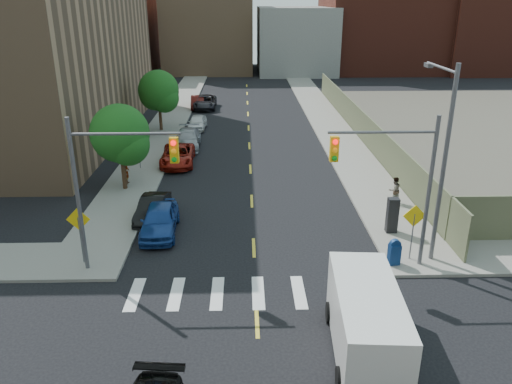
{
  "coord_description": "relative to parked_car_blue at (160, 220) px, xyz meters",
  "views": [
    {
      "loc": [
        -0.43,
        -13.76,
        11.46
      ],
      "look_at": [
        0.17,
        10.39,
        2.0
      ],
      "focal_mm": 35.0,
      "sensor_mm": 36.0,
      "label": 1
    }
  ],
  "objects": [
    {
      "name": "parked_car_grey",
      "position": [
        0.14,
        31.12,
        -0.04
      ],
      "size": [
        2.37,
        5.13,
        1.43
      ],
      "primitive_type": "imported",
      "rotation": [
        0.0,
        0.0,
        0.0
      ],
      "color": "black",
      "rests_on": "ground"
    },
    {
      "name": "fence_north",
      "position": [
        14.43,
        18.22,
        0.5
      ],
      "size": [
        0.12,
        44.0,
        2.5
      ],
      "primitive_type": "cube",
      "color": "#656848",
      "rests_on": "ground"
    },
    {
      "name": "bg_bldg_west",
      "position": [
        -17.17,
        60.22,
        5.25
      ],
      "size": [
        14.0,
        18.0,
        12.0
      ],
      "primitive_type": "cube",
      "color": "#592319",
      "rests_on": "ground"
    },
    {
      "name": "warn_sign_ne",
      "position": [
        12.03,
        -3.28,
        1.24
      ],
      "size": [
        1.06,
        0.06,
        2.83
      ],
      "color": "#59595E",
      "rests_on": "ground"
    },
    {
      "name": "bg_bldg_fareast",
      "position": [
        42.83,
        60.22,
        8.25
      ],
      "size": [
        14.0,
        16.0,
        18.0
      ],
      "primitive_type": "cube",
      "color": "#592319",
      "rests_on": "ground"
    },
    {
      "name": "warn_sign_midwest",
      "position": [
        -2.97,
        10.22,
        1.24
      ],
      "size": [
        1.06,
        0.06,
        2.83
      ],
      "color": "#59595E",
      "rests_on": "ground"
    },
    {
      "name": "payphone",
      "position": [
        11.94,
        -0.46,
        0.32
      ],
      "size": [
        0.56,
        0.46,
        1.85
      ],
      "primitive_type": "cube",
      "rotation": [
        0.0,
        0.0,
        -0.02
      ],
      "color": "black",
      "rests_on": "sidewalk_ne"
    },
    {
      "name": "signal_nw",
      "position": [
        -1.15,
        -3.78,
        3.77
      ],
      "size": [
        4.59,
        0.3,
        7.0
      ],
      "color": "#59595E",
      "rests_on": "ground"
    },
    {
      "name": "ground",
      "position": [
        4.83,
        -9.78,
        -0.75
      ],
      "size": [
        160.0,
        160.0,
        0.0
      ],
      "primitive_type": "plane",
      "color": "black",
      "rests_on": "ground"
    },
    {
      "name": "streetlight_ne",
      "position": [
        13.03,
        -2.88,
        4.47
      ],
      "size": [
        0.25,
        3.7,
        9.0
      ],
      "color": "#59595E",
      "rests_on": "ground"
    },
    {
      "name": "tree_west_near",
      "position": [
        -3.17,
        6.26,
        2.72
      ],
      "size": [
        3.66,
        3.64,
        5.52
      ],
      "color": "#332114",
      "rests_on": "ground"
    },
    {
      "name": "parked_car_maroon",
      "position": [
        -0.67,
        31.2,
        -0.08
      ],
      "size": [
        1.72,
        4.21,
        1.36
      ],
      "primitive_type": "imported",
      "rotation": [
        0.0,
        0.0,
        0.07
      ],
      "color": "#3D0F0C",
      "rests_on": "ground"
    },
    {
      "name": "bg_bldg_east",
      "position": [
        26.83,
        62.22,
        7.25
      ],
      "size": [
        18.0,
        18.0,
        16.0
      ],
      "primitive_type": "cube",
      "color": "#592319",
      "rests_on": "ground"
    },
    {
      "name": "bg_bldg_midwest",
      "position": [
        -1.17,
        62.22,
        6.75
      ],
      "size": [
        14.0,
        16.0,
        15.0
      ],
      "primitive_type": "cube",
      "color": "#8C6B4C",
      "rests_on": "ground"
    },
    {
      "name": "cargo_van",
      "position": [
        8.47,
        -9.42,
        0.55
      ],
      "size": [
        2.55,
        5.53,
        2.47
      ],
      "rotation": [
        0.0,
        0.0,
        -0.07
      ],
      "color": "silver",
      "rests_on": "ground"
    },
    {
      "name": "mailbox",
      "position": [
        11.13,
        -3.78,
        -0.01
      ],
      "size": [
        0.55,
        0.45,
        1.23
      ],
      "rotation": [
        0.0,
        0.0,
        0.13
      ],
      "color": "navy",
      "rests_on": "sidewalk_ne"
    },
    {
      "name": "parked_car_black",
      "position": [
        -0.67,
        1.81,
        -0.13
      ],
      "size": [
        1.62,
        3.89,
        1.25
      ],
      "primitive_type": "imported",
      "rotation": [
        0.0,
        0.0,
        -0.08
      ],
      "color": "black",
      "rests_on": "ground"
    },
    {
      "name": "sidewalk_nw",
      "position": [
        -2.92,
        31.72,
        -0.68
      ],
      "size": [
        3.5,
        73.0,
        0.15
      ],
      "primitive_type": "cube",
      "color": "gray",
      "rests_on": "ground"
    },
    {
      "name": "pedestrian_west",
      "position": [
        -3.22,
        7.1,
        0.17
      ],
      "size": [
        0.4,
        0.58,
        1.55
      ],
      "primitive_type": "imported",
      "rotation": [
        0.0,
        0.0,
        1.62
      ],
      "color": "gray",
      "rests_on": "sidewalk_nw"
    },
    {
      "name": "pedestrian_east",
      "position": [
        13.17,
        3.44,
        0.18
      ],
      "size": [
        0.91,
        0.81,
        1.57
      ],
      "primitive_type": "imported",
      "rotation": [
        0.0,
        0.0,
        3.46
      ],
      "color": "gray",
      "rests_on": "sidewalk_ne"
    },
    {
      "name": "parked_car_red",
      "position": [
        -0.46,
        11.44,
        -0.06
      ],
      "size": [
        2.5,
        5.09,
        1.39
      ],
      "primitive_type": "imported",
      "rotation": [
        0.0,
        0.0,
        0.04
      ],
      "color": "maroon",
      "rests_on": "ground"
    },
    {
      "name": "parked_car_silver",
      "position": [
        -0.2,
        15.79,
        -0.03
      ],
      "size": [
        2.15,
        5.05,
        1.45
      ],
      "primitive_type": "imported",
      "rotation": [
        0.0,
        0.0,
        0.02
      ],
      "color": "#94969A",
      "rests_on": "ground"
    },
    {
      "name": "sidewalk_ne",
      "position": [
        12.58,
        31.72,
        -0.68
      ],
      "size": [
        3.5,
        73.0,
        0.15
      ],
      "primitive_type": "cube",
      "color": "gray",
      "rests_on": "ground"
    },
    {
      "name": "parked_car_white",
      "position": [
        0.09,
        21.83,
        -0.1
      ],
      "size": [
        1.68,
        3.92,
        1.32
      ],
      "primitive_type": "imported",
      "rotation": [
        0.0,
        0.0,
        -0.03
      ],
      "color": "silver",
      "rests_on": "ground"
    },
    {
      "name": "parked_car_blue",
      "position": [
        0.0,
        0.0,
        0.0
      ],
      "size": [
        1.94,
        4.49,
        1.51
      ],
      "primitive_type": "imported",
      "rotation": [
        0.0,
        0.0,
        0.04
      ],
      "color": "navy",
      "rests_on": "ground"
    },
    {
      "name": "signal_ne",
      "position": [
        10.82,
        -3.78,
        3.77
      ],
      "size": [
        4.59,
        0.3,
        7.0
      ],
      "color": "#59595E",
      "rests_on": "ground"
    },
    {
      "name": "tree_west_far",
      "position": [
        -3.17,
        21.26,
        2.72
      ],
      "size": [
        3.66,
        3.64,
        5.52
      ],
      "color": "#332114",
      "rests_on": "ground"
    },
    {
      "name": "bg_bldg_center",
      "position": [
        12.83,
        60.22,
        4.25
      ],
      "size": [
        12.0,
        16.0,
        10.0
      ],
      "primitive_type": "cube",
      "color": "gray",
      "rests_on": "ground"
    },
    {
      "name": "warn_sign_nw",
      "position": [
        -2.97,
        -3.28,
        1.24
      ],
      "size": [
        1.06,
        0.06,
        2.83
      ],
      "color": "#59595E",
      "rests_on": "ground"
    }
  ]
}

